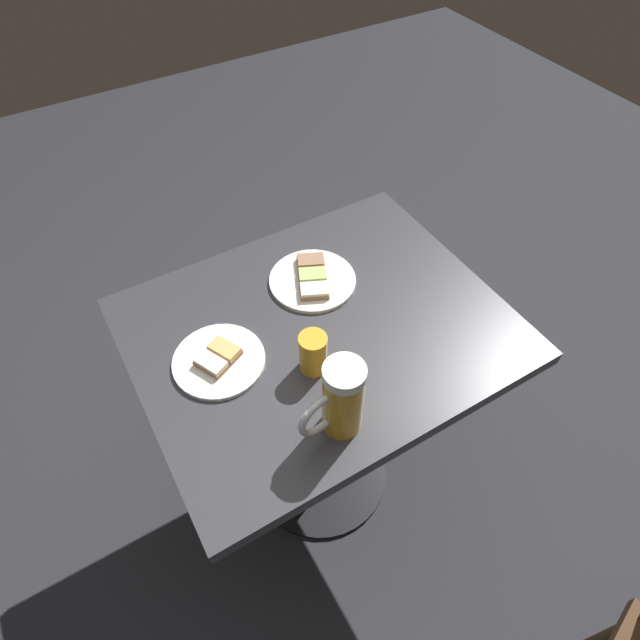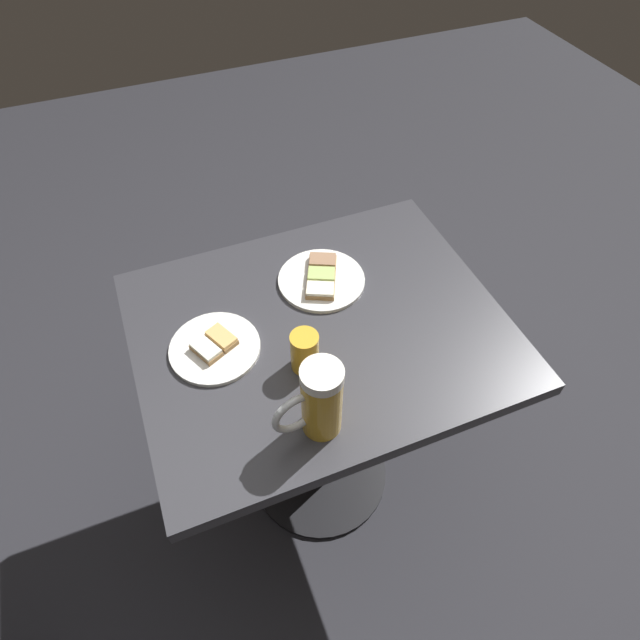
{
  "view_description": "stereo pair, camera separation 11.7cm",
  "coord_description": "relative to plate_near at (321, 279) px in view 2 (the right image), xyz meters",
  "views": [
    {
      "loc": [
        -0.65,
        0.39,
        1.69
      ],
      "look_at": [
        0.0,
        0.0,
        0.8
      ],
      "focal_mm": 29.72,
      "sensor_mm": 36.0,
      "label": 1
    },
    {
      "loc": [
        -0.7,
        0.28,
        1.69
      ],
      "look_at": [
        0.0,
        0.0,
        0.8
      ],
      "focal_mm": 29.72,
      "sensor_mm": 36.0,
      "label": 2
    }
  ],
  "objects": [
    {
      "name": "beer_mug",
      "position": [
        -0.36,
        0.15,
        0.08
      ],
      "size": [
        0.08,
        0.14,
        0.18
      ],
      "color": "gold",
      "rests_on": "cafe_table"
    },
    {
      "name": "beer_glass_small",
      "position": [
        -0.22,
        0.12,
        0.04
      ],
      "size": [
        0.06,
        0.06,
        0.1
      ],
      "primitive_type": "cylinder",
      "color": "gold",
      "rests_on": "cafe_table"
    },
    {
      "name": "plate_far",
      "position": [
        -0.11,
        0.29,
        -0.0
      ],
      "size": [
        0.2,
        0.2,
        0.03
      ],
      "color": "white",
      "rests_on": "cafe_table"
    },
    {
      "name": "plate_near",
      "position": [
        0.0,
        0.0,
        0.0
      ],
      "size": [
        0.21,
        0.21,
        0.03
      ],
      "color": "white",
      "rests_on": "cafe_table"
    },
    {
      "name": "cafe_table",
      "position": [
        -0.13,
        0.05,
        -0.18
      ],
      "size": [
        0.67,
        0.82,
        0.78
      ],
      "color": "black",
      "rests_on": "ground_plane"
    },
    {
      "name": "ground_plane",
      "position": [
        -0.13,
        0.05,
        -0.79
      ],
      "size": [
        6.0,
        6.0,
        0.0
      ],
      "primitive_type": "plane",
      "color": "#28282D"
    }
  ]
}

